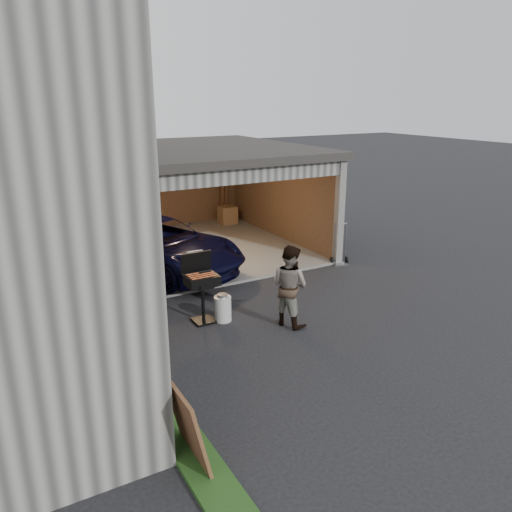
% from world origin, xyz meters
% --- Properties ---
extents(ground, '(80.00, 80.00, 0.00)m').
position_xyz_m(ground, '(0.00, 0.00, 0.00)').
color(ground, black).
rests_on(ground, ground).
extents(groundcover_strip, '(0.50, 8.00, 0.06)m').
position_xyz_m(groundcover_strip, '(-2.25, -1.00, 0.03)').
color(groundcover_strip, '#193814').
rests_on(groundcover_strip, ground).
extents(garage, '(6.80, 6.30, 2.90)m').
position_xyz_m(garage, '(0.76, 6.79, 1.87)').
color(garage, '#605E59').
rests_on(garage, ground).
extents(minivan, '(3.90, 5.13, 1.30)m').
position_xyz_m(minivan, '(-0.43, 5.20, 0.65)').
color(minivan, black).
rests_on(minivan, ground).
extents(woman, '(0.56, 0.66, 1.55)m').
position_xyz_m(woman, '(-1.89, 2.20, 0.77)').
color(woman, '#C9DDFD').
rests_on(woman, ground).
extents(man, '(0.82, 0.93, 1.58)m').
position_xyz_m(man, '(0.80, 1.11, 0.79)').
color(man, '#43221A').
rests_on(man, ground).
extents(bbq_grill, '(0.61, 0.54, 1.37)m').
position_xyz_m(bbq_grill, '(-0.60, 2.03, 0.81)').
color(bbq_grill, black).
rests_on(bbq_grill, ground).
extents(propane_tank, '(0.43, 0.43, 0.50)m').
position_xyz_m(propane_tank, '(-0.25, 1.87, 0.25)').
color(propane_tank, silver).
rests_on(propane_tank, ground).
extents(plywood_panel, '(0.26, 0.94, 1.04)m').
position_xyz_m(plywood_panel, '(-2.34, -1.50, 0.52)').
color(plywood_panel, '#59301E').
rests_on(plywood_panel, ground).
extents(hand_truck, '(0.49, 0.44, 1.10)m').
position_xyz_m(hand_truck, '(3.92, 3.47, 0.21)').
color(hand_truck, gray).
rests_on(hand_truck, ground).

